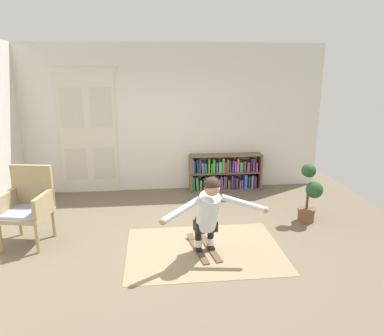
% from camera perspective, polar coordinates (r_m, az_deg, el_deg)
% --- Properties ---
extents(ground_plane, '(7.20, 7.20, 0.00)m').
position_cam_1_polar(ground_plane, '(5.36, -0.87, -11.88)').
color(ground_plane, brown).
extents(back_wall, '(6.00, 0.10, 2.90)m').
position_cam_1_polar(back_wall, '(7.42, -2.81, 7.64)').
color(back_wall, silver).
rests_on(back_wall, ground).
extents(double_door, '(1.22, 0.05, 2.45)m').
position_cam_1_polar(double_door, '(7.49, -15.78, 5.44)').
color(double_door, beige).
rests_on(double_door, ground).
extents(rug, '(2.14, 1.57, 0.01)m').
position_cam_1_polar(rug, '(5.24, 1.91, -12.54)').
color(rug, '#90775B').
rests_on(rug, ground).
extents(bookshelf, '(1.48, 0.30, 0.74)m').
position_cam_1_polar(bookshelf, '(7.58, 4.96, -0.84)').
color(bookshelf, brown).
rests_on(bookshelf, ground).
extents(wicker_chair, '(0.70, 0.70, 1.10)m').
position_cam_1_polar(wicker_chair, '(5.74, -24.08, -5.07)').
color(wicker_chair, '#9D8A5E').
rests_on(wicker_chair, ground).
extents(potted_plant, '(0.35, 0.35, 0.96)m').
position_cam_1_polar(potted_plant, '(6.22, 17.75, -3.49)').
color(potted_plant, brown).
rests_on(potted_plant, ground).
extents(skis_pair, '(0.40, 0.85, 0.07)m').
position_cam_1_polar(skis_pair, '(5.26, 1.81, -12.20)').
color(skis_pair, brown).
rests_on(skis_pair, rug).
extents(person_skier, '(1.41, 0.72, 1.07)m').
position_cam_1_polar(person_skier, '(4.82, 2.57, -6.58)').
color(person_skier, white).
rests_on(person_skier, skis_pair).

